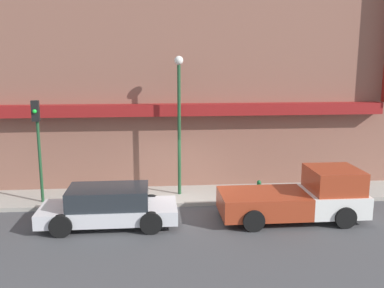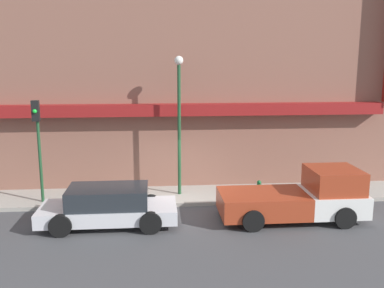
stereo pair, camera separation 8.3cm
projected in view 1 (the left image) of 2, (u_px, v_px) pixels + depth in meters
ground_plane at (180, 207)px, 17.00m from camera, size 80.00×80.00×0.00m
sidewalk at (179, 196)px, 18.16m from camera, size 36.00×2.41×0.16m
building at (175, 83)px, 19.90m from camera, size 19.80×3.80×11.21m
pickup_truck at (301, 197)px, 15.60m from camera, size 5.22×2.25×1.88m
parked_car at (109, 206)px, 15.02m from camera, size 4.78×2.07×1.39m
fire_hydrant at (259, 187)px, 18.08m from camera, size 0.18×0.18×0.60m
street_lamp at (179, 110)px, 17.47m from camera, size 0.36×0.36×5.75m
traffic_light at (38, 134)px, 16.54m from camera, size 0.28×0.42×4.08m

